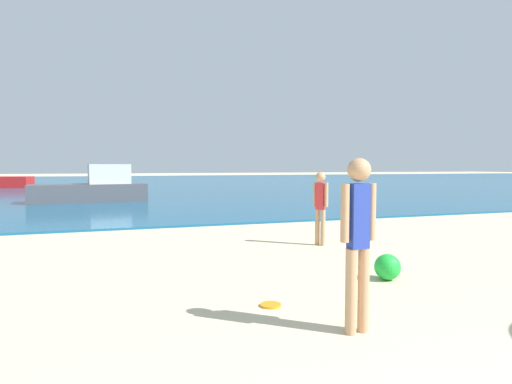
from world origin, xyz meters
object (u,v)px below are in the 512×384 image
at_px(person_standing, 358,234).
at_px(boat_near, 93,189).
at_px(beach_ball, 387,267).
at_px(person_distant, 320,204).
at_px(frisbee, 271,305).

xyz_separation_m(person_standing, boat_near, (-2.99, 16.29, -0.33)).
height_order(boat_near, beach_ball, boat_near).
bearing_deg(person_distant, beach_ball, -40.05).
bearing_deg(frisbee, person_distant, 54.56).
distance_m(frisbee, beach_ball, 2.03).
distance_m(person_distant, boat_near, 13.01).
relative_size(person_standing, beach_ball, 4.56).
height_order(person_standing, person_distant, person_standing).
distance_m(frisbee, boat_near, 15.51).
bearing_deg(frisbee, beach_ball, 15.07).
xyz_separation_m(person_distant, beach_ball, (-0.32, -2.66, -0.66)).
distance_m(boat_near, beach_ball, 15.43).
xyz_separation_m(person_standing, person_distant, (1.76, 4.18, -0.11)).
bearing_deg(person_standing, boat_near, -84.00).
bearing_deg(frisbee, person_standing, -62.81).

